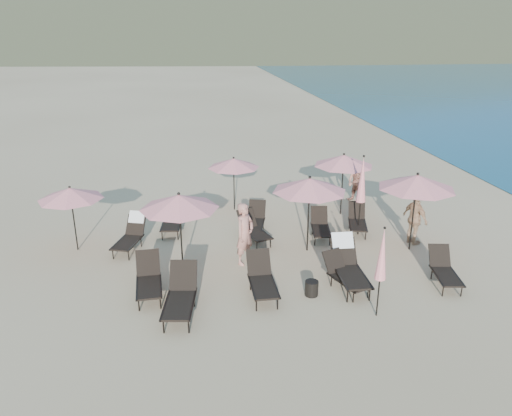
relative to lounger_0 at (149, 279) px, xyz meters
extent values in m
plane|color=#D6BA8C|center=(4.51, -0.46, -0.45)|extent=(800.00, 800.00, 0.00)
cone|color=brown|center=(194.51, 329.54, 15.55)|extent=(280.00, 280.00, 32.00)
cube|color=beige|center=(-40.49, 309.54, 18.55)|extent=(18.00, 16.00, 38.00)
cube|color=black|center=(0.01, -0.28, -0.10)|extent=(0.68, 1.24, 0.05)
cube|color=black|center=(-0.02, 0.53, 0.20)|extent=(0.65, 0.49, 0.62)
cylinder|color=black|center=(-0.23, -0.80, -0.28)|extent=(0.04, 0.04, 0.34)
cylinder|color=black|center=(-0.27, 0.24, -0.28)|extent=(0.04, 0.04, 0.34)
cylinder|color=black|center=(0.30, -0.77, -0.28)|extent=(0.04, 0.04, 0.34)
cylinder|color=black|center=(0.25, 0.27, -0.28)|extent=(0.04, 0.04, 0.34)
cube|color=black|center=(-0.29, -0.24, -0.09)|extent=(0.10, 1.36, 0.04)
cube|color=black|center=(0.31, -0.22, -0.09)|extent=(0.10, 1.36, 0.04)
cube|color=black|center=(0.76, -1.34, -0.06)|extent=(0.89, 1.42, 0.06)
cube|color=black|center=(0.90, -0.46, 0.26)|extent=(0.76, 0.60, 0.68)
cylinder|color=black|center=(0.39, -1.84, -0.26)|extent=(0.04, 0.04, 0.38)
cylinder|color=black|center=(0.56, -0.71, -0.26)|extent=(0.04, 0.04, 0.38)
cylinder|color=black|center=(0.95, -1.93, -0.26)|extent=(0.04, 0.04, 0.38)
cylinder|color=black|center=(1.13, -0.81, -0.26)|extent=(0.04, 0.04, 0.38)
cube|color=black|center=(0.44, -1.23, -0.05)|extent=(0.28, 1.48, 0.04)
cube|color=black|center=(1.09, -1.34, -0.05)|extent=(0.28, 1.48, 0.04)
cube|color=black|center=(2.90, -0.75, -0.09)|extent=(0.65, 1.23, 0.05)
cube|color=black|center=(2.91, 0.07, 0.21)|extent=(0.64, 0.47, 0.63)
cylinder|color=black|center=(2.63, -1.26, -0.28)|extent=(0.04, 0.04, 0.35)
cylinder|color=black|center=(2.64, -0.21, -0.28)|extent=(0.04, 0.04, 0.35)
cylinder|color=black|center=(3.17, -1.27, -0.28)|extent=(0.04, 0.04, 0.35)
cylinder|color=black|center=(3.18, -0.21, -0.28)|extent=(0.04, 0.04, 0.35)
cube|color=black|center=(2.60, -0.70, -0.08)|extent=(0.05, 1.38, 0.04)
cube|color=black|center=(3.21, -0.71, -0.08)|extent=(0.05, 1.38, 0.04)
cube|color=black|center=(5.21, -0.74, -0.13)|extent=(0.89, 1.22, 0.05)
cube|color=black|center=(4.97, -0.05, 0.14)|extent=(0.67, 0.57, 0.56)
cylinder|color=black|center=(5.13, -1.25, -0.30)|extent=(0.03, 0.03, 0.31)
cylinder|color=black|center=(4.83, -0.36, -0.30)|extent=(0.03, 0.03, 0.31)
cylinder|color=black|center=(5.58, -1.10, -0.30)|extent=(0.03, 0.03, 0.31)
cylinder|color=black|center=(5.28, -0.21, -0.30)|extent=(0.03, 0.03, 0.31)
cube|color=black|center=(4.94, -0.79, -0.12)|extent=(0.43, 1.18, 0.04)
cube|color=black|center=(5.46, -0.61, -0.12)|extent=(0.43, 1.18, 0.04)
cube|color=black|center=(5.30, -0.67, -0.06)|extent=(0.74, 1.37, 0.06)
cube|color=black|center=(5.34, 0.23, 0.27)|extent=(0.71, 0.53, 0.69)
cylinder|color=black|center=(4.99, -1.22, -0.26)|extent=(0.04, 0.04, 0.38)
cylinder|color=black|center=(5.03, -0.07, -0.26)|extent=(0.04, 0.04, 0.38)
cylinder|color=black|center=(5.57, -1.24, -0.26)|extent=(0.04, 0.04, 0.38)
cylinder|color=black|center=(5.61, -0.09, -0.26)|extent=(0.04, 0.04, 0.38)
cube|color=black|center=(4.97, -0.60, -0.05)|extent=(0.10, 1.51, 0.04)
cube|color=black|center=(5.64, -0.63, -0.05)|extent=(0.10, 1.51, 0.04)
cube|color=silver|center=(5.34, 0.39, 0.53)|extent=(0.61, 0.34, 0.42)
cube|color=black|center=(7.85, -0.92, -0.13)|extent=(0.76, 1.19, 0.05)
cube|color=black|center=(7.99, -0.19, 0.14)|extent=(0.64, 0.52, 0.57)
cylinder|color=black|center=(7.53, -1.33, -0.29)|extent=(0.03, 0.03, 0.31)
cylinder|color=black|center=(7.71, -0.40, -0.29)|extent=(0.03, 0.03, 0.31)
cylinder|color=black|center=(8.01, -1.42, -0.29)|extent=(0.03, 0.03, 0.31)
cylinder|color=black|center=(8.18, -0.49, -0.29)|extent=(0.03, 0.03, 0.31)
cube|color=black|center=(7.59, -0.83, -0.12)|extent=(0.26, 1.23, 0.04)
cube|color=black|center=(8.13, -0.93, -0.12)|extent=(0.26, 1.23, 0.04)
cube|color=black|center=(-0.78, 2.66, -0.12)|extent=(0.93, 1.28, 0.05)
cube|color=black|center=(-0.52, 3.39, 0.17)|extent=(0.70, 0.60, 0.59)
cylinder|color=black|center=(-1.16, 2.29, -0.29)|extent=(0.03, 0.03, 0.32)
cylinder|color=black|center=(-0.85, 3.22, -0.29)|extent=(0.03, 0.03, 0.32)
cylinder|color=black|center=(-0.70, 2.13, -0.29)|extent=(0.03, 0.03, 0.32)
cylinder|color=black|center=(-0.38, 3.06, -0.29)|extent=(0.03, 0.03, 0.32)
cube|color=black|center=(-1.03, 2.80, -0.11)|extent=(0.45, 1.23, 0.04)
cube|color=black|center=(-0.49, 2.61, -0.11)|extent=(0.45, 1.23, 0.04)
cube|color=silver|center=(-0.48, 3.52, 0.39)|extent=(0.58, 0.42, 0.36)
cube|color=black|center=(0.59, 3.92, -0.11)|extent=(0.74, 1.24, 0.05)
cube|color=black|center=(0.68, 4.71, 0.18)|extent=(0.66, 0.51, 0.61)
cylinder|color=black|center=(0.28, 3.46, -0.28)|extent=(0.04, 0.04, 0.33)
cylinder|color=black|center=(0.39, 4.47, -0.28)|extent=(0.04, 0.04, 0.33)
cylinder|color=black|center=(0.78, 3.40, -0.28)|extent=(0.04, 0.04, 0.33)
cylinder|color=black|center=(0.90, 4.41, -0.28)|extent=(0.04, 0.04, 0.33)
cube|color=black|center=(0.30, 4.00, -0.10)|extent=(0.19, 1.33, 0.04)
cube|color=black|center=(0.89, 3.94, -0.10)|extent=(0.19, 1.33, 0.04)
cube|color=black|center=(3.30, 2.71, -0.12)|extent=(0.89, 1.24, 0.05)
cube|color=black|center=(3.07, 3.43, 0.15)|extent=(0.68, 0.58, 0.58)
cylinder|color=black|center=(3.21, 2.19, -0.29)|extent=(0.03, 0.03, 0.32)
cylinder|color=black|center=(2.92, 3.11, -0.29)|extent=(0.03, 0.03, 0.32)
cylinder|color=black|center=(3.68, 2.34, -0.29)|extent=(0.03, 0.03, 0.32)
cylinder|color=black|center=(3.38, 3.26, -0.29)|extent=(0.03, 0.03, 0.32)
cube|color=black|center=(3.02, 2.67, -0.11)|extent=(0.42, 1.21, 0.04)
cube|color=black|center=(3.55, 2.84, -0.11)|extent=(0.42, 1.21, 0.04)
cube|color=black|center=(3.34, 3.50, -0.12)|extent=(0.87, 1.25, 0.05)
cube|color=black|center=(3.55, 4.23, 0.16)|extent=(0.68, 0.57, 0.59)
cylinder|color=black|center=(2.98, 3.11, -0.29)|extent=(0.03, 0.03, 0.32)
cylinder|color=black|center=(3.24, 4.05, -0.29)|extent=(0.03, 0.03, 0.32)
cylinder|color=black|center=(3.45, 2.97, -0.29)|extent=(0.03, 0.03, 0.32)
cylinder|color=black|center=(3.72, 3.91, -0.29)|extent=(0.03, 0.03, 0.32)
cube|color=black|center=(3.08, 3.62, -0.11)|extent=(0.38, 1.24, 0.04)
cube|color=black|center=(3.63, 3.46, -0.11)|extent=(0.38, 1.24, 0.04)
cube|color=black|center=(5.41, 2.66, -0.13)|extent=(0.75, 1.17, 0.05)
cube|color=black|center=(5.54, 3.38, 0.13)|extent=(0.63, 0.50, 0.56)
cylinder|color=black|center=(5.10, 2.26, -0.30)|extent=(0.03, 0.03, 0.31)
cylinder|color=black|center=(5.27, 3.18, -0.30)|extent=(0.03, 0.03, 0.31)
cylinder|color=black|center=(5.56, 2.17, -0.30)|extent=(0.03, 0.03, 0.31)
cylinder|color=black|center=(5.73, 3.09, -0.30)|extent=(0.03, 0.03, 0.31)
cube|color=black|center=(5.15, 2.75, -0.12)|extent=(0.25, 1.21, 0.04)
cube|color=black|center=(5.69, 2.66, -0.12)|extent=(0.25, 1.21, 0.04)
cube|color=black|center=(6.76, 2.93, -0.13)|extent=(0.84, 1.20, 0.05)
cube|color=black|center=(6.96, 3.63, 0.13)|extent=(0.65, 0.55, 0.56)
cylinder|color=black|center=(6.41, 2.56, -0.30)|extent=(0.03, 0.03, 0.31)
cylinder|color=black|center=(6.67, 3.46, -0.30)|extent=(0.03, 0.03, 0.31)
cylinder|color=black|center=(6.87, 2.43, -0.30)|extent=(0.03, 0.03, 0.31)
cylinder|color=black|center=(7.12, 3.33, -0.30)|extent=(0.03, 0.03, 0.31)
cube|color=black|center=(6.52, 3.05, -0.12)|extent=(0.37, 1.18, 0.04)
cube|color=black|center=(7.04, 2.90, -0.12)|extent=(0.37, 1.18, 0.04)
cylinder|color=black|center=(0.89, 1.22, 0.65)|extent=(0.05, 0.05, 2.20)
cone|color=pink|center=(0.89, 1.22, 1.65)|extent=(2.20, 2.20, 0.40)
sphere|color=black|center=(0.89, 1.22, 1.88)|extent=(0.08, 0.08, 0.08)
cylinder|color=black|center=(4.77, 1.96, 0.68)|extent=(0.05, 0.05, 2.26)
cone|color=pink|center=(4.77, 1.96, 1.70)|extent=(2.26, 2.26, 0.41)
sphere|color=black|center=(4.77, 1.96, 1.94)|extent=(0.09, 0.09, 0.09)
cylinder|color=black|center=(7.96, 1.51, 0.72)|extent=(0.05, 0.05, 2.33)
cone|color=pink|center=(7.96, 1.51, 1.77)|extent=(2.33, 2.33, 0.42)
sphere|color=black|center=(7.96, 1.51, 2.02)|extent=(0.09, 0.09, 0.09)
cylinder|color=black|center=(2.95, 5.94, 0.51)|extent=(0.04, 0.04, 1.92)
cone|color=pink|center=(2.95, 5.94, 1.38)|extent=(1.92, 1.92, 0.35)
sphere|color=black|center=(2.95, 5.94, 1.58)|extent=(0.07, 0.07, 0.07)
cylinder|color=black|center=(6.80, 4.84, 0.63)|extent=(0.05, 0.05, 2.16)
cone|color=pink|center=(6.80, 4.84, 1.61)|extent=(2.16, 2.16, 0.39)
sphere|color=black|center=(6.80, 4.84, 1.84)|extent=(0.08, 0.08, 0.08)
cylinder|color=black|center=(-2.34, 3.16, 0.53)|extent=(0.04, 0.04, 1.95)
cone|color=pink|center=(-2.34, 3.16, 1.41)|extent=(1.95, 1.95, 0.35)
sphere|color=black|center=(-2.34, 3.16, 1.62)|extent=(0.07, 0.07, 0.07)
cylinder|color=black|center=(5.49, -1.92, 0.05)|extent=(0.04, 0.04, 1.00)
cone|color=pink|center=(5.49, -1.92, 1.19)|extent=(0.27, 0.27, 1.28)
sphere|color=black|center=(5.49, -1.92, 1.86)|extent=(0.06, 0.06, 0.06)
cylinder|color=black|center=(6.78, 2.90, 0.14)|extent=(0.04, 0.04, 1.18)
cone|color=pink|center=(6.78, 2.90, 1.48)|extent=(0.32, 0.32, 1.50)
sphere|color=black|center=(6.78, 2.90, 2.26)|extent=(0.07, 0.07, 0.07)
cylinder|color=black|center=(0.84, -0.19, -0.24)|extent=(0.44, 0.44, 0.42)
cylinder|color=black|center=(4.18, -0.73, -0.25)|extent=(0.35, 0.35, 0.41)
imported|color=#B06F5F|center=(2.73, 1.41, 0.48)|extent=(0.80, 0.80, 1.87)
imported|color=#A56755|center=(7.80, 6.01, 0.36)|extent=(0.94, 1.00, 1.63)
imported|color=tan|center=(8.26, 1.91, 0.41)|extent=(0.71, 1.09, 1.72)
camera|label=1|loc=(0.92, -11.79, 6.23)|focal=35.00mm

